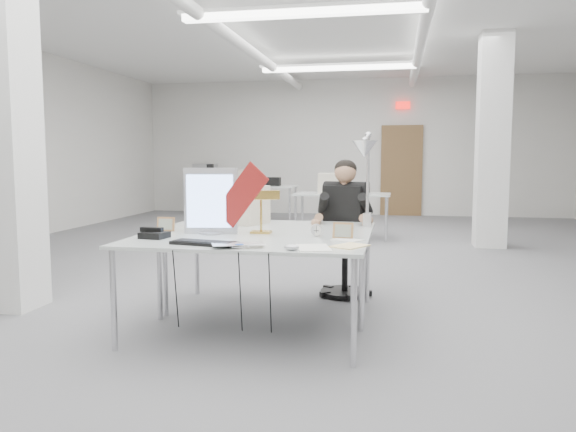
% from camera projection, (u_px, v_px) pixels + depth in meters
% --- Properties ---
extents(room_shell, '(10.04, 14.04, 3.24)m').
position_uv_depth(room_shell, '(306.00, 129.00, 6.58)').
color(room_shell, '#5D5D60').
rests_on(room_shell, ground).
extents(desk_main, '(1.80, 0.90, 0.02)m').
position_uv_depth(desk_main, '(244.00, 242.00, 4.11)').
color(desk_main, silver).
rests_on(desk_main, room_shell).
extents(desk_second, '(1.80, 0.90, 0.02)m').
position_uv_depth(desk_second, '(271.00, 227.00, 4.99)').
color(desk_second, silver).
rests_on(desk_second, room_shell).
extents(bg_desk_a, '(1.60, 0.80, 0.02)m').
position_uv_depth(bg_desk_a, '(342.00, 194.00, 9.45)').
color(bg_desk_a, silver).
rests_on(bg_desk_a, room_shell).
extents(bg_desk_b, '(1.60, 0.80, 0.02)m').
position_uv_depth(bg_desk_b, '(259.00, 186.00, 11.97)').
color(bg_desk_b, silver).
rests_on(bg_desk_b, room_shell).
extents(filing_cabinet, '(0.45, 0.55, 1.20)m').
position_uv_depth(filing_cabinet, '(205.00, 188.00, 13.72)').
color(filing_cabinet, gray).
rests_on(filing_cabinet, room_shell).
extents(office_chair, '(0.59, 0.59, 0.98)m').
position_uv_depth(office_chair, '(345.00, 247.00, 5.50)').
color(office_chair, black).
rests_on(office_chair, room_shell).
extents(seated_person, '(0.61, 0.69, 0.89)m').
position_uv_depth(seated_person, '(345.00, 205.00, 5.41)').
color(seated_person, black).
rests_on(seated_person, office_chair).
extents(monitor, '(0.42, 0.11, 0.52)m').
position_uv_depth(monitor, '(211.00, 201.00, 4.45)').
color(monitor, '#BCBBC1').
rests_on(monitor, desk_main).
extents(pennant, '(0.47, 0.14, 0.52)m').
position_uv_depth(pennant, '(241.00, 195.00, 4.36)').
color(pennant, maroon).
rests_on(pennant, monitor).
extents(keyboard, '(0.49, 0.23, 0.02)m').
position_uv_depth(keyboard, '(204.00, 243.00, 3.91)').
color(keyboard, black).
rests_on(keyboard, desk_main).
extents(laptop, '(0.42, 0.35, 0.03)m').
position_uv_depth(laptop, '(239.00, 247.00, 3.73)').
color(laptop, silver).
rests_on(laptop, desk_main).
extents(mouse, '(0.11, 0.08, 0.04)m').
position_uv_depth(mouse, '(292.00, 247.00, 3.67)').
color(mouse, '#B0B0B5').
rests_on(mouse, desk_main).
extents(bankers_lamp, '(0.34, 0.23, 0.36)m').
position_uv_depth(bankers_lamp, '(261.00, 211.00, 4.49)').
color(bankers_lamp, gold).
rests_on(bankers_lamp, desk_main).
extents(desk_phone, '(0.21, 0.19, 0.05)m').
position_uv_depth(desk_phone, '(154.00, 235.00, 4.23)').
color(desk_phone, black).
rests_on(desk_phone, desk_main).
extents(picture_frame_left, '(0.15, 0.05, 0.12)m').
position_uv_depth(picture_frame_left, '(166.00, 224.00, 4.62)').
color(picture_frame_left, '#A87548').
rests_on(picture_frame_left, desk_main).
extents(picture_frame_right, '(0.16, 0.06, 0.12)m').
position_uv_depth(picture_frame_right, '(343.00, 231.00, 4.19)').
color(picture_frame_right, '#B4824D').
rests_on(picture_frame_right, desk_main).
extents(desk_clock, '(0.10, 0.06, 0.09)m').
position_uv_depth(desk_clock, '(317.00, 230.00, 4.32)').
color(desk_clock, silver).
rests_on(desk_clock, desk_main).
extents(paper_stack_a, '(0.29, 0.35, 0.01)m').
position_uv_depth(paper_stack_a, '(314.00, 248.00, 3.77)').
color(paper_stack_a, white).
rests_on(paper_stack_a, desk_main).
extents(paper_stack_b, '(0.28, 0.31, 0.01)m').
position_uv_depth(paper_stack_b, '(350.00, 246.00, 3.83)').
color(paper_stack_b, '#FFE098').
rests_on(paper_stack_b, desk_main).
extents(paper_stack_c, '(0.26, 0.24, 0.01)m').
position_uv_depth(paper_stack_c, '(347.00, 240.00, 4.12)').
color(paper_stack_c, silver).
rests_on(paper_stack_c, desk_main).
extents(beige_monitor, '(0.45, 0.44, 0.35)m').
position_uv_depth(beige_monitor, '(244.00, 205.00, 5.14)').
color(beige_monitor, beige).
rests_on(beige_monitor, desk_second).
extents(architect_lamp, '(0.29, 0.68, 0.85)m').
position_uv_depth(architect_lamp, '(366.00, 179.00, 4.65)').
color(architect_lamp, silver).
rests_on(architect_lamp, desk_second).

